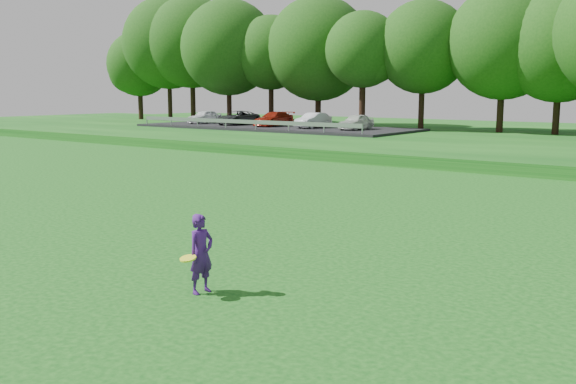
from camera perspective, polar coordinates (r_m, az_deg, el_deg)
The scene contains 4 objects.
ground at distance 13.61m, azimuth -7.94°, elevation -6.98°, with size 140.00×140.00×0.00m, color #0D4711.
walking_path at distance 30.89m, azimuth 19.22°, elevation 1.61°, with size 130.00×1.60×0.04m, color gray.
parking_lot at distance 53.84m, azimuth -1.61°, elevation 6.14°, with size 24.00×9.00×1.38m.
woman at distance 12.01m, azimuth -7.73°, elevation -5.46°, with size 0.40×0.80×1.49m.
Camera 1 is at (9.28, -9.23, 3.73)m, focal length 40.00 mm.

